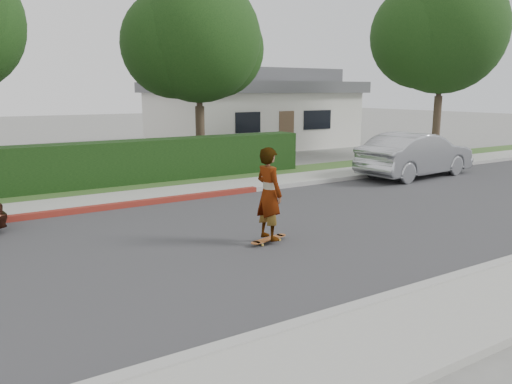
% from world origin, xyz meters
% --- Properties ---
extents(ground, '(120.00, 120.00, 0.00)m').
position_xyz_m(ground, '(0.00, 0.00, 0.00)').
color(ground, slate).
rests_on(ground, ground).
extents(road, '(60.00, 8.00, 0.01)m').
position_xyz_m(road, '(0.00, 0.00, 0.01)').
color(road, '#2D2D30').
rests_on(road, ground).
extents(curb_near, '(60.00, 0.20, 0.15)m').
position_xyz_m(curb_near, '(0.00, -4.10, 0.07)').
color(curb_near, '#9E9E99').
rests_on(curb_near, ground).
extents(curb_far, '(60.00, 0.20, 0.15)m').
position_xyz_m(curb_far, '(0.00, 4.10, 0.07)').
color(curb_far, '#9E9E99').
rests_on(curb_far, ground).
extents(curb_red_section, '(12.00, 0.21, 0.15)m').
position_xyz_m(curb_red_section, '(-5.00, 4.10, 0.08)').
color(curb_red_section, maroon).
rests_on(curb_red_section, ground).
extents(sidewalk_far, '(60.00, 1.60, 0.12)m').
position_xyz_m(sidewalk_far, '(0.00, 5.00, 0.06)').
color(sidewalk_far, gray).
rests_on(sidewalk_far, ground).
extents(planting_strip, '(60.00, 1.60, 0.10)m').
position_xyz_m(planting_strip, '(0.00, 6.60, 0.05)').
color(planting_strip, '#2D4C1E').
rests_on(planting_strip, ground).
extents(hedge, '(15.00, 1.00, 1.50)m').
position_xyz_m(hedge, '(-3.00, 7.20, 0.75)').
color(hedge, black).
rests_on(hedge, ground).
extents(tree_center, '(5.66, 4.84, 7.44)m').
position_xyz_m(tree_center, '(1.49, 9.19, 4.90)').
color(tree_center, '#33261C').
rests_on(tree_center, ground).
extents(tree_right, '(6.32, 5.60, 8.56)m').
position_xyz_m(tree_right, '(12.49, 6.69, 5.63)').
color(tree_right, '#33261C').
rests_on(tree_right, ground).
extents(house, '(10.60, 8.60, 4.30)m').
position_xyz_m(house, '(8.00, 16.00, 2.10)').
color(house, beige).
rests_on(house, ground).
extents(skateboard, '(0.99, 0.41, 0.09)m').
position_xyz_m(skateboard, '(-1.60, -0.64, 0.09)').
color(skateboard, '#B18C30').
rests_on(skateboard, ground).
extents(skateboarder, '(0.52, 0.74, 1.91)m').
position_xyz_m(skateboarder, '(-1.60, -0.64, 1.05)').
color(skateboarder, white).
rests_on(skateboarder, skateboard).
extents(car_silver, '(5.06, 2.15, 1.62)m').
position_xyz_m(car_silver, '(7.49, 3.36, 0.81)').
color(car_silver, '#A7A9AE').
rests_on(car_silver, ground).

